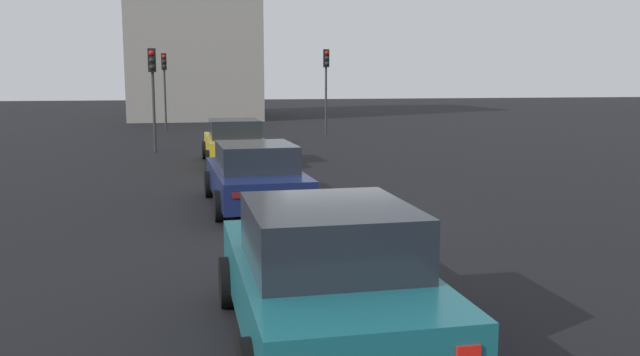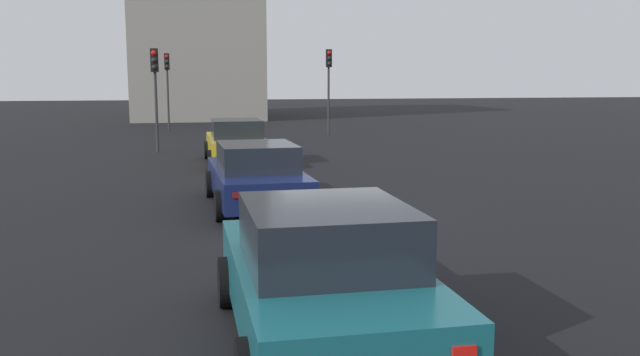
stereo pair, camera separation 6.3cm
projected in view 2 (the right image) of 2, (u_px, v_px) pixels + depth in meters
The scene contains 8 objects.
ground_plane at pixel (338, 221), 13.84m from camera, with size 160.00×160.00×0.20m, color black.
car_yellow_right_lead at pixel (236, 142), 22.39m from camera, with size 4.82×2.07×1.51m.
car_navy_right_second at pixel (256, 176), 14.80m from camera, with size 4.68×2.16×1.45m.
car_teal_right_third at pixel (323, 276), 7.10m from camera, with size 4.36×2.11×1.57m.
traffic_light_near_left at pixel (167, 75), 36.24m from camera, with size 0.32×0.29×4.24m.
traffic_light_near_right at pixel (329, 74), 33.72m from camera, with size 0.32×0.28×4.35m.
traffic_light_far_left at pixel (155, 78), 25.45m from camera, with size 0.32×0.30×4.02m.
building_facade_left at pixel (195, 14), 49.19m from camera, with size 13.55×9.02×15.27m, color gray.
Camera 2 is at (-13.19, 3.12, 2.86)m, focal length 37.07 mm.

